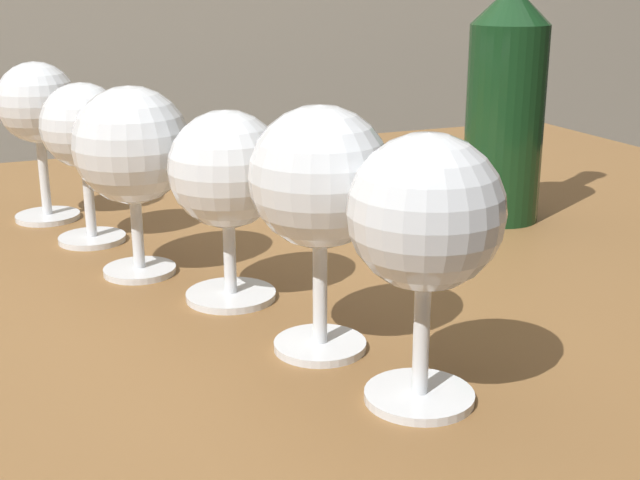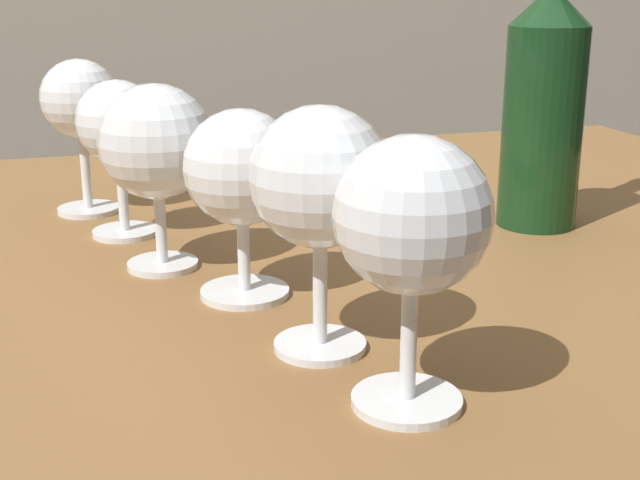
# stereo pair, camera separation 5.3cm
# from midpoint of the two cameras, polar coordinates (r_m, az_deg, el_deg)

# --- Properties ---
(dining_table) EXTENTS (1.37, 0.86, 0.78)m
(dining_table) POSITION_cam_midpoint_polar(r_m,az_deg,el_deg) (0.78, -11.20, -7.65)
(dining_table) COLOR brown
(dining_table) RESTS_ON ground_plane
(wine_glass_amber) EXTENTS (0.08, 0.08, 0.15)m
(wine_glass_amber) POSITION_cam_midpoint_polar(r_m,az_deg,el_deg) (0.45, 3.62, 1.30)
(wine_glass_amber) COLOR white
(wine_glass_amber) RESTS_ON dining_table
(wine_glass_chardonnay) EXTENTS (0.09, 0.09, 0.15)m
(wine_glass_chardonnay) POSITION_cam_midpoint_polar(r_m,az_deg,el_deg) (0.52, -2.92, 3.90)
(wine_glass_chardonnay) COLOR white
(wine_glass_chardonnay) RESTS_ON dining_table
(wine_glass_white) EXTENTS (0.08, 0.08, 0.14)m
(wine_glass_white) POSITION_cam_midpoint_polar(r_m,az_deg,el_deg) (0.61, -8.56, 4.41)
(wine_glass_white) COLOR white
(wine_glass_white) RESTS_ON dining_table
(wine_glass_pinot) EXTENTS (0.09, 0.09, 0.15)m
(wine_glass_pinot) POSITION_cam_midpoint_polar(r_m,az_deg,el_deg) (0.68, -14.38, 5.75)
(wine_glass_pinot) COLOR white
(wine_glass_pinot) RESTS_ON dining_table
(wine_glass_port) EXTENTS (0.07, 0.07, 0.14)m
(wine_glass_port) POSITION_cam_midpoint_polar(r_m,az_deg,el_deg) (0.77, -17.09, 6.81)
(wine_glass_port) COLOR white
(wine_glass_port) RESTS_ON dining_table
(wine_glass_merlot) EXTENTS (0.07, 0.07, 0.15)m
(wine_glass_merlot) POSITION_cam_midpoint_polar(r_m,az_deg,el_deg) (0.86, -19.67, 8.15)
(wine_glass_merlot) COLOR white
(wine_glass_merlot) RESTS_ON dining_table
(wine_bottle) EXTENTS (0.07, 0.07, 0.30)m
(wine_bottle) POSITION_cam_midpoint_polar(r_m,az_deg,el_deg) (0.82, 10.24, 9.10)
(wine_bottle) COLOR #143819
(wine_bottle) RESTS_ON dining_table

